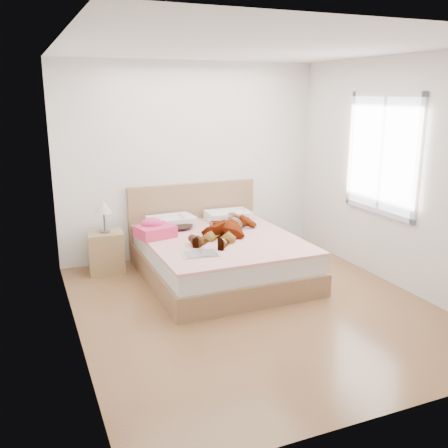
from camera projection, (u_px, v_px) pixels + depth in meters
name	position (u px, v px, depth m)	size (l,w,h in m)	color
ground	(255.00, 307.00, 5.28)	(4.00, 4.00, 0.00)	#56381B
woman	(230.00, 223.00, 6.21)	(0.60, 1.59, 0.22)	white
hair	(175.00, 225.00, 6.42)	(0.42, 0.51, 0.08)	black
phone	(182.00, 216.00, 6.37)	(0.04, 0.08, 0.01)	silver
room_shell	(382.00, 154.00, 5.82)	(4.00, 4.00, 4.00)	white
bed	(218.00, 254.00, 6.13)	(1.80, 2.08, 1.00)	olive
towel	(154.00, 229.00, 5.99)	(0.50, 0.43, 0.23)	#FB446F
magazine	(201.00, 254.00, 5.35)	(0.42, 0.31, 0.02)	silver
coffee_mug	(221.00, 243.00, 5.61)	(0.11, 0.08, 0.09)	white
plush_toy	(196.00, 240.00, 5.65)	(0.19, 0.24, 0.12)	black
nightstand	(106.00, 249.00, 6.23)	(0.46, 0.42, 0.92)	olive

